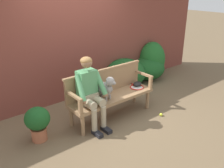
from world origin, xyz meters
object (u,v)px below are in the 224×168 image
Objects in this scene: dog_on_bench at (105,88)px; tennis_ball at (161,115)px; potted_plant at (38,121)px; baseball_glove at (137,84)px; tennis_racket at (136,87)px; garden_bench at (112,99)px; person_seated at (90,90)px.

tennis_ball is at bearing -31.18° from dog_on_bench.
baseball_glove is at bearing -2.82° from potted_plant.
tennis_racket is 2.64× the size of baseball_glove.
tennis_racket is at bearing 99.63° from tennis_ball.
baseball_glove is (0.93, 0.08, -0.19)m from dog_on_bench.
potted_plant reaches higher than tennis_ball.
tennis_racket is 0.95× the size of potted_plant.
garden_bench is at bearing -6.19° from potted_plant.
tennis_ball is (0.78, -0.62, -0.37)m from garden_bench.
potted_plant is (-1.28, 0.19, -0.33)m from dog_on_bench.
baseball_glove is 2.21m from potted_plant.
garden_bench is 1.06m from tennis_ball.
person_seated is at bearing -10.46° from potted_plant.
baseball_glove is at bearing 3.91° from garden_bench.
potted_plant is (-2.14, 0.14, -0.11)m from tennis_racket.
person_seated is at bearing -178.54° from tennis_racket.
garden_bench is 0.68m from tennis_racket.
person_seated is at bearing -178.38° from garden_bench.
tennis_ball is at bearing -38.38° from garden_bench.
dog_on_bench is 2.13× the size of baseball_glove.
potted_plant is (-0.94, 0.17, -0.37)m from person_seated.
person_seated is 1.22m from tennis_racket.
dog_on_bench is at bearing -176.88° from tennis_racket.
dog_on_bench reaches higher than tennis_racket.
potted_plant is at bearing 173.81° from garden_bench.
garden_bench is 1.35× the size of person_seated.
dog_on_bench is 0.81× the size of tennis_racket.
potted_plant is at bearing 153.96° from baseball_glove.
dog_on_bench is at bearing 148.82° from tennis_ball.
baseball_glove is at bearing 5.03° from dog_on_bench.
tennis_racket is at bearing -3.84° from potted_plant.
person_seated is 6.03× the size of baseball_glove.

